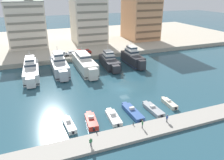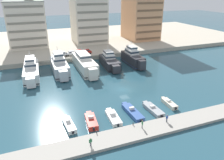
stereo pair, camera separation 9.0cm
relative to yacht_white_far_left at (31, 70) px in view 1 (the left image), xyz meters
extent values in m
plane|color=#285160|center=(23.65, -19.48, -2.21)|extent=(400.00, 400.00, 0.00)
cube|color=#BCB29E|center=(23.65, 45.37, -1.38)|extent=(180.00, 70.00, 1.66)
cube|color=#A8A399|center=(23.65, -38.92, -1.92)|extent=(120.00, 4.87, 0.58)
cube|color=white|center=(0.01, 0.12, -0.58)|extent=(5.39, 16.75, 3.28)
cube|color=white|center=(-0.51, -9.14, -0.49)|extent=(2.58, 2.37, 2.79)
cube|color=black|center=(0.01, 0.12, -1.64)|extent=(5.44, 16.92, 0.24)
cube|color=white|center=(0.08, 1.35, 1.87)|extent=(3.87, 7.13, 1.62)
cube|color=#233342|center=(0.08, 1.35, 2.03)|extent=(3.92, 7.20, 0.58)
cube|color=white|center=(0.08, 1.35, 3.25)|extent=(3.02, 5.56, 1.13)
cube|color=#233342|center=(0.08, 1.35, 3.36)|extent=(3.06, 5.61, 0.41)
cylinder|color=silver|center=(0.13, 2.39, 4.71)|extent=(0.16, 0.16, 1.80)
cube|color=white|center=(0.49, 8.82, -1.31)|extent=(3.85, 1.11, 0.20)
cube|color=silver|center=(8.91, 0.56, -0.33)|extent=(4.73, 14.79, 3.78)
cube|color=silver|center=(8.84, -7.85, -0.23)|extent=(2.55, 2.32, 3.21)
cube|color=black|center=(8.91, 0.56, -1.55)|extent=(4.78, 14.94, 0.24)
cube|color=white|center=(8.92, 1.66, 2.33)|extent=(3.64, 6.23, 1.53)
cube|color=#233342|center=(8.92, 1.66, 2.48)|extent=(3.69, 6.29, 0.55)
cube|color=white|center=(8.92, 1.66, 3.79)|extent=(2.84, 4.86, 1.39)
cube|color=#233342|center=(8.92, 1.66, 3.93)|extent=(2.88, 4.91, 0.50)
cylinder|color=silver|center=(8.93, 2.59, 5.39)|extent=(0.16, 0.16, 1.80)
cube|color=silver|center=(8.98, 8.38, -1.18)|extent=(3.92, 0.93, 0.20)
cube|color=silver|center=(17.28, 0.14, -0.13)|extent=(4.79, 18.47, 4.18)
cube|color=silver|center=(17.27, -10.17, -0.02)|extent=(2.62, 2.39, 3.55)
cube|color=black|center=(17.28, 0.14, -1.48)|extent=(4.83, 18.65, 0.24)
cube|color=white|center=(17.29, 1.52, 2.71)|extent=(3.73, 7.76, 1.49)
cube|color=#233342|center=(17.29, 1.52, 2.86)|extent=(3.77, 7.84, 0.54)
cylinder|color=silver|center=(17.29, 2.68, 4.35)|extent=(0.16, 0.16, 1.80)
cube|color=silver|center=(17.30, 9.82, -1.07)|extent=(4.05, 0.90, 0.20)
cube|color=#333338|center=(26.59, 0.51, -0.71)|extent=(5.45, 13.31, 3.02)
cube|color=#333338|center=(26.07, -7.01, -0.63)|extent=(2.66, 2.45, 2.56)
cube|color=black|center=(26.59, 0.51, -1.69)|extent=(5.50, 13.44, 0.24)
cube|color=white|center=(26.66, 1.48, 1.48)|extent=(3.92, 5.70, 1.35)
cube|color=#233342|center=(26.66, 1.48, 1.61)|extent=(3.97, 5.76, 0.49)
cube|color=white|center=(26.66, 1.48, 2.73)|extent=(3.06, 4.45, 1.16)
cube|color=#233342|center=(26.66, 1.48, 2.85)|extent=(3.10, 4.49, 0.42)
cylinder|color=silver|center=(26.72, 2.30, 4.21)|extent=(0.16, 0.16, 1.80)
cube|color=#333338|center=(27.08, 7.45, -1.39)|extent=(3.92, 1.17, 0.20)
cube|color=#333338|center=(35.42, -0.39, -0.28)|extent=(4.23, 12.76, 3.86)
cube|color=#333338|center=(35.35, -7.67, -0.19)|extent=(2.28, 2.08, 3.28)
cube|color=#334C7F|center=(35.42, -0.39, -1.54)|extent=(4.27, 12.89, 0.24)
cube|color=white|center=(35.43, 0.57, 2.49)|extent=(3.25, 5.37, 1.68)
cube|color=#233342|center=(35.43, 0.57, 2.65)|extent=(3.30, 5.43, 0.60)
cube|color=white|center=(35.43, 0.57, 3.89)|extent=(2.54, 4.19, 1.13)
cube|color=#233342|center=(35.43, 0.57, 4.01)|extent=(2.57, 4.23, 0.41)
cylinder|color=silver|center=(35.43, 1.37, 5.36)|extent=(0.16, 0.16, 1.80)
cube|color=#333338|center=(35.48, 6.42, -1.15)|extent=(3.50, 0.93, 0.20)
cube|color=white|center=(5.75, -32.00, -1.75)|extent=(2.10, 5.58, 0.93)
cube|color=white|center=(5.50, -28.94, -1.75)|extent=(0.97, 0.82, 0.79)
cube|color=silver|center=(5.72, -31.59, -0.99)|extent=(0.96, 0.67, 0.59)
cube|color=#283847|center=(5.69, -31.31, -0.90)|extent=(0.84, 0.15, 0.35)
cube|color=black|center=(5.99, -34.90, -1.60)|extent=(0.38, 0.31, 0.60)
cube|color=red|center=(10.29, -32.45, -1.68)|extent=(2.59, 5.61, 1.08)
cube|color=red|center=(10.62, -29.35, -1.68)|extent=(1.20, 1.02, 0.92)
cube|color=silver|center=(10.33, -32.05, -0.86)|extent=(1.17, 0.71, 0.54)
cube|color=#283847|center=(10.36, -31.77, -0.78)|extent=(1.02, 0.19, 0.33)
cube|color=black|center=(9.98, -35.33, -1.53)|extent=(0.39, 0.32, 0.60)
cube|color=white|center=(15.17, -32.56, -1.82)|extent=(2.50, 5.98, 0.80)
cube|color=white|center=(15.38, -29.21, -1.82)|extent=(1.23, 1.03, 0.68)
cube|color=silver|center=(15.20, -32.12, -1.12)|extent=(1.21, 0.67, 0.59)
cube|color=#283847|center=(15.22, -31.84, -1.03)|extent=(1.07, 0.15, 0.35)
cube|color=black|center=(14.98, -35.66, -1.67)|extent=(0.38, 0.30, 0.60)
cube|color=#33569E|center=(19.96, -32.14, -1.75)|extent=(2.33, 7.36, 0.92)
cube|color=#33569E|center=(19.82, -28.08, -1.75)|extent=(1.18, 0.98, 0.78)
cube|color=silver|center=(19.94, -31.59, -1.01)|extent=(1.17, 0.64, 0.56)
cube|color=#283847|center=(19.93, -31.31, -0.93)|extent=(1.04, 0.11, 0.34)
cube|color=black|center=(20.09, -35.96, -1.60)|extent=(0.37, 0.29, 0.60)
cube|color=#9EA3A8|center=(24.90, -32.77, -1.78)|extent=(2.41, 6.16, 0.88)
cube|color=#9EA3A8|center=(24.72, -29.33, -1.78)|extent=(1.20, 1.00, 0.75)
cube|color=silver|center=(24.88, -32.32, -1.12)|extent=(1.19, 0.66, 0.43)
cube|color=#283847|center=(24.86, -32.04, -1.06)|extent=(1.05, 0.13, 0.26)
cube|color=black|center=(25.07, -35.98, -1.63)|extent=(0.37, 0.30, 0.60)
cube|color=beige|center=(29.92, -31.72, -1.74)|extent=(1.76, 4.96, 0.94)
cube|color=beige|center=(30.00, -28.94, -1.74)|extent=(0.91, 0.75, 0.80)
cube|color=silver|center=(29.93, -31.36, -1.09)|extent=(0.91, 0.63, 0.37)
cube|color=#283847|center=(29.94, -31.08, -1.03)|extent=(0.81, 0.10, 0.22)
cube|color=black|center=(29.84, -34.36, -1.59)|extent=(0.37, 0.29, 0.60)
cube|color=#B7BCC1|center=(11.93, 13.79, 0.16)|extent=(4.20, 1.97, 0.80)
cube|color=#B7BCC1|center=(12.08, 13.80, 0.90)|extent=(2.20, 1.70, 0.68)
cube|color=#1E2833|center=(12.08, 13.80, 0.90)|extent=(2.16, 1.71, 0.37)
cylinder|color=black|center=(10.64, 12.85, -0.24)|extent=(0.65, 0.26, 0.64)
cylinder|color=black|center=(10.53, 14.55, -0.24)|extent=(0.65, 0.26, 0.64)
cylinder|color=black|center=(13.33, 13.03, -0.24)|extent=(0.65, 0.26, 0.64)
cylinder|color=black|center=(13.22, 14.73, -0.24)|extent=(0.65, 0.26, 0.64)
cube|color=#B7BCC1|center=(15.46, 13.95, 0.16)|extent=(4.17, 1.88, 0.80)
cube|color=#B7BCC1|center=(15.61, 13.96, 0.90)|extent=(2.17, 1.65, 0.68)
cube|color=#1E2833|center=(15.61, 13.96, 0.90)|extent=(2.12, 1.66, 0.37)
cylinder|color=black|center=(14.15, 13.04, -0.24)|extent=(0.65, 0.25, 0.64)
cylinder|color=black|center=(14.07, 14.74, -0.24)|extent=(0.65, 0.25, 0.64)
cylinder|color=black|center=(16.84, 13.16, -0.24)|extent=(0.65, 0.25, 0.64)
cylinder|color=black|center=(16.77, 14.86, -0.24)|extent=(0.65, 0.25, 0.64)
cube|color=red|center=(18.72, 14.23, 0.16)|extent=(4.19, 1.93, 0.80)
cube|color=red|center=(18.87, 14.24, 0.90)|extent=(2.19, 1.68, 0.68)
cube|color=#1E2833|center=(18.87, 14.24, 0.90)|extent=(2.14, 1.69, 0.37)
cylinder|color=black|center=(17.42, 13.31, -0.24)|extent=(0.65, 0.26, 0.64)
cylinder|color=black|center=(17.32, 15.00, -0.24)|extent=(0.65, 0.26, 0.64)
cylinder|color=black|center=(20.12, 13.46, -0.24)|extent=(0.65, 0.26, 0.64)
cylinder|color=black|center=(20.02, 15.16, -0.24)|extent=(0.65, 0.26, 0.64)
cube|color=red|center=(21.61, 13.88, 0.16)|extent=(4.20, 1.96, 0.80)
cube|color=red|center=(21.76, 13.89, 0.90)|extent=(2.19, 1.69, 0.68)
cube|color=#1E2833|center=(21.76, 13.89, 0.90)|extent=(2.15, 1.70, 0.37)
cylinder|color=black|center=(20.31, 12.95, -0.24)|extent=(0.65, 0.26, 0.64)
cylinder|color=black|center=(20.21, 14.64, -0.24)|extent=(0.65, 0.26, 0.64)
cylinder|color=black|center=(23.01, 13.12, -0.24)|extent=(0.65, 0.26, 0.64)
cylinder|color=black|center=(22.90, 14.81, -0.24)|extent=(0.65, 0.26, 0.64)
cube|color=silver|center=(0.68, 35.50, 9.15)|extent=(15.82, 13.69, 19.40)
cube|color=gray|center=(0.68, 28.56, 1.06)|extent=(14.56, 0.24, 0.90)
cube|color=gray|center=(0.68, 28.56, 4.30)|extent=(14.56, 0.24, 0.90)
cube|color=gray|center=(0.68, 28.56, 7.53)|extent=(14.56, 0.24, 0.90)
cube|color=gray|center=(0.68, 28.56, 10.76)|extent=(14.56, 0.24, 0.90)
cube|color=gray|center=(0.68, 28.56, 14.00)|extent=(14.56, 0.24, 0.90)
cube|color=gray|center=(0.68, 28.56, 17.23)|extent=(14.56, 0.24, 0.90)
cube|color=gray|center=(0.68, 35.50, 19.05)|extent=(16.14, 13.97, 0.40)
cube|color=silver|center=(28.90, 35.12, 10.97)|extent=(15.09, 15.15, 23.05)
cube|color=gray|center=(28.90, 27.44, 1.09)|extent=(13.88, 0.24, 0.90)
cube|color=gray|center=(28.90, 27.44, 4.38)|extent=(13.88, 0.24, 0.90)
cube|color=gray|center=(28.90, 27.44, 7.68)|extent=(13.88, 0.24, 0.90)
cube|color=gray|center=(28.90, 27.44, 10.97)|extent=(13.88, 0.24, 0.90)
cube|color=gray|center=(28.90, 27.44, 14.26)|extent=(13.88, 0.24, 0.90)
cube|color=gray|center=(28.90, 27.44, 17.55)|extent=(13.88, 0.24, 0.90)
cube|color=tan|center=(56.17, 33.18, 12.73)|extent=(14.68, 17.75, 26.57)
cube|color=brown|center=(56.17, 24.21, 1.11)|extent=(13.50, 0.24, 0.90)
cube|color=brown|center=(56.17, 24.21, 4.43)|extent=(13.50, 0.24, 0.90)
cube|color=brown|center=(56.17, 24.21, 7.75)|extent=(13.50, 0.24, 0.90)
cube|color=brown|center=(56.17, 24.21, 11.07)|extent=(13.50, 0.24, 0.90)
cube|color=brown|center=(56.17, 24.21, 14.39)|extent=(13.50, 0.24, 0.90)
cube|color=brown|center=(56.17, 24.21, 17.71)|extent=(13.50, 0.24, 0.90)
cylinder|color=#4C515B|center=(24.77, -38.22, -1.22)|extent=(0.13, 0.13, 0.83)
cylinder|color=#4C515B|center=(24.61, -38.26, -1.22)|extent=(0.13, 0.13, 0.83)
cube|color=#2D4C99|center=(24.69, -38.24, -0.49)|extent=(0.50, 0.35, 0.63)
cylinder|color=#2D4C99|center=(24.96, -38.16, -0.54)|extent=(0.10, 0.10, 0.63)
cylinder|color=#2D4C99|center=(24.43, -38.32, -0.54)|extent=(0.10, 0.10, 0.63)
sphere|color=tan|center=(24.69, -38.24, -0.06)|extent=(0.23, 0.23, 0.23)
cylinder|color=#4C515B|center=(7.98, -39.87, -1.22)|extent=(0.13, 0.13, 0.81)
cylinder|color=#4C515B|center=(8.13, -39.82, -1.22)|extent=(0.13, 0.13, 0.81)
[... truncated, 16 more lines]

